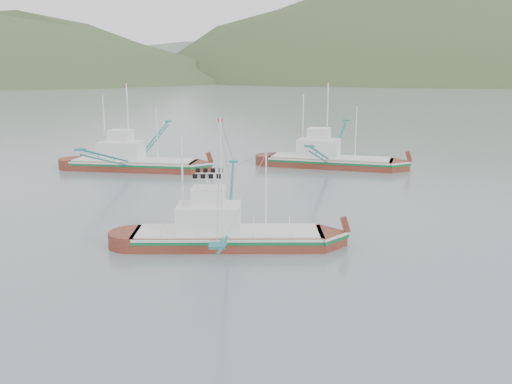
{
  "coord_description": "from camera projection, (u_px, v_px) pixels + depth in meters",
  "views": [
    {
      "loc": [
        -2.31,
        -38.64,
        13.39
      ],
      "look_at": [
        0.0,
        6.0,
        3.2
      ],
      "focal_mm": 40.0,
      "sensor_mm": 36.0,
      "label": 1
    }
  ],
  "objects": [
    {
      "name": "ridge_distant",
      "position": [
        257.0,
        76.0,
        587.49
      ],
      "size": [
        960.0,
        400.0,
        240.0
      ],
      "primitive_type": "ellipsoid",
      "color": "slate",
      "rests_on": "ground"
    },
    {
      "name": "bg_boat_right",
      "position": [
        329.0,
        150.0,
        74.04
      ],
      "size": [
        16.43,
        27.91,
        11.67
      ],
      "rotation": [
        0.0,
        0.0,
        -0.34
      ],
      "color": "maroon",
      "rests_on": "ground"
    },
    {
      "name": "ground",
      "position": [
        260.0,
        254.0,
        40.72
      ],
      "size": [
        1200.0,
        1200.0,
        0.0
      ],
      "primitive_type": "plane",
      "color": "slate",
      "rests_on": "ground"
    },
    {
      "name": "bg_boat_left",
      "position": [
        132.0,
        154.0,
        72.14
      ],
      "size": [
        16.47,
        28.49,
        11.68
      ],
      "rotation": [
        0.0,
        0.0,
        -0.21
      ],
      "color": "maroon",
      "rests_on": "ground"
    },
    {
      "name": "main_boat",
      "position": [
        225.0,
        227.0,
        42.23
      ],
      "size": [
        14.2,
        25.45,
        10.3
      ],
      "rotation": [
        0.0,
        0.0,
        -0.05
      ],
      "color": "maroon",
      "rests_on": "ground"
    }
  ]
}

